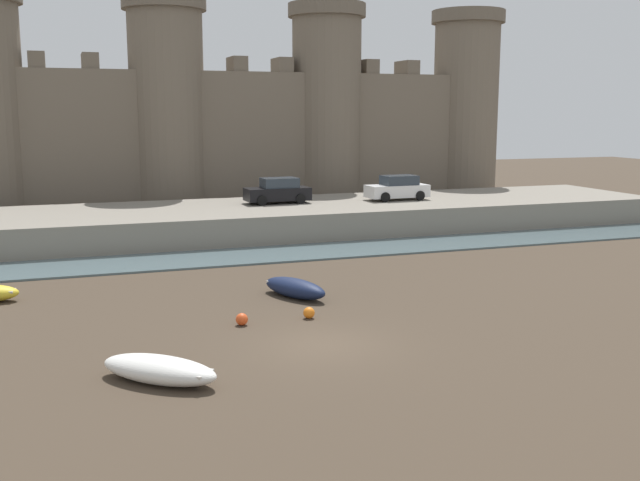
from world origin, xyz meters
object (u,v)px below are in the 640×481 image
mooring_buoy_mid_mud (309,313)px  car_quay_east (398,188)px  rowboat_foreground_centre (159,369)px  mooring_buoy_off_centre (242,319)px  rowboat_midflat_centre (295,288)px  car_quay_centre_west (278,191)px

mooring_buoy_mid_mud → car_quay_east: 23.47m
rowboat_foreground_centre → car_quay_east: size_ratio=0.87×
mooring_buoy_off_centre → mooring_buoy_mid_mud: 2.54m
rowboat_midflat_centre → mooring_buoy_off_centre: rowboat_midflat_centre is taller
rowboat_midflat_centre → car_quay_east: car_quay_east is taller
mooring_buoy_off_centre → car_quay_centre_west: 21.88m
rowboat_midflat_centre → car_quay_centre_west: size_ratio=0.84×
car_quay_centre_west → mooring_buoy_mid_mud: bearing=-103.2°
rowboat_midflat_centre → car_quay_centre_west: 17.90m
mooring_buoy_off_centre → car_quay_east: (15.33, 19.59, 2.28)m
rowboat_foreground_centre → mooring_buoy_mid_mud: 7.76m
mooring_buoy_off_centre → car_quay_east: size_ratio=0.11×
rowboat_midflat_centre → car_quay_centre_west: car_quay_centre_west is taller
mooring_buoy_off_centre → mooring_buoy_mid_mud: bearing=1.0°
rowboat_foreground_centre → mooring_buoy_mid_mud: size_ratio=8.43×
car_quay_centre_west → rowboat_foreground_centre: bearing=-113.3°
mooring_buoy_off_centre → car_quay_east: bearing=52.0°
mooring_buoy_off_centre → car_quay_east: car_quay_east is taller
mooring_buoy_mid_mud → rowboat_midflat_centre: bearing=81.7°
rowboat_midflat_centre → mooring_buoy_mid_mud: rowboat_midflat_centre is taller
rowboat_foreground_centre → mooring_buoy_mid_mud: bearing=38.5°
mooring_buoy_off_centre → car_quay_centre_west: (7.35, 20.48, 2.28)m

